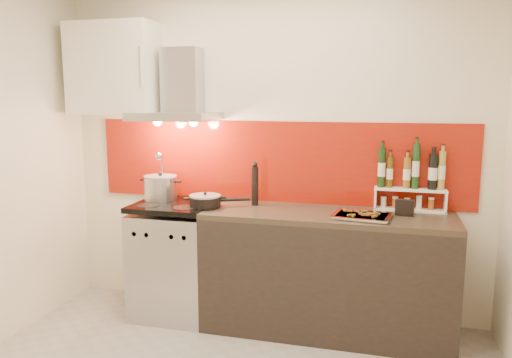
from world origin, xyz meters
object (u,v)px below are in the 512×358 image
(counter, at_px, (327,272))
(baking_tray, at_px, (362,215))
(stock_pot, at_px, (161,187))
(pepper_mill, at_px, (255,184))
(range_stove, at_px, (176,260))
(saute_pan, at_px, (206,201))

(counter, xyz_separation_m, baking_tray, (0.25, -0.09, 0.47))
(stock_pot, distance_m, pepper_mill, 0.78)
(stock_pot, xyz_separation_m, pepper_mill, (0.78, 0.03, 0.06))
(counter, relative_size, baking_tray, 4.18)
(stock_pot, bearing_deg, range_stove, -29.97)
(counter, height_order, baking_tray, baking_tray)
(baking_tray, bearing_deg, range_stove, 176.64)
(saute_pan, distance_m, baking_tray, 1.16)
(counter, height_order, saute_pan, saute_pan)
(pepper_mill, height_order, baking_tray, pepper_mill)
(counter, relative_size, saute_pan, 4.11)
(baking_tray, bearing_deg, saute_pan, 178.65)
(range_stove, distance_m, counter, 1.20)
(stock_pot, height_order, saute_pan, stock_pot)
(saute_pan, bearing_deg, counter, 3.90)
(saute_pan, relative_size, baking_tray, 1.02)
(range_stove, bearing_deg, stock_pot, 150.03)
(counter, distance_m, stock_pot, 1.47)
(pepper_mill, bearing_deg, baking_tray, -14.08)
(stock_pot, relative_size, baking_tray, 0.62)
(counter, bearing_deg, range_stove, -179.77)
(range_stove, height_order, pepper_mill, pepper_mill)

